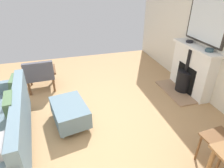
{
  "coord_description": "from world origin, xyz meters",
  "views": [
    {
      "loc": [
        -0.09,
        2.86,
        2.26
      ],
      "look_at": [
        -0.8,
        0.38,
        0.82
      ],
      "focal_mm": 30.63,
      "sensor_mm": 36.0,
      "label": 1
    }
  ],
  "objects_px": {
    "mantel_bowl_far": "(209,50)",
    "ottoman": "(70,112)",
    "armchair_accent": "(40,73)",
    "fireplace": "(190,72)",
    "mantel_bowl_near": "(190,41)",
    "sofa": "(0,130)"
  },
  "relations": [
    {
      "from": "sofa",
      "to": "ottoman",
      "type": "distance_m",
      "value": 1.05
    },
    {
      "from": "mantel_bowl_near",
      "to": "mantel_bowl_far",
      "type": "distance_m",
      "value": 0.6
    },
    {
      "from": "fireplace",
      "to": "mantel_bowl_far",
      "type": "height_order",
      "value": "mantel_bowl_far"
    },
    {
      "from": "armchair_accent",
      "to": "fireplace",
      "type": "bearing_deg",
      "value": 163.7
    },
    {
      "from": "fireplace",
      "to": "mantel_bowl_far",
      "type": "relative_size",
      "value": 8.14
    },
    {
      "from": "sofa",
      "to": "armchair_accent",
      "type": "relative_size",
      "value": 2.74
    },
    {
      "from": "mantel_bowl_far",
      "to": "armchair_accent",
      "type": "distance_m",
      "value": 3.49
    },
    {
      "from": "mantel_bowl_far",
      "to": "armchair_accent",
      "type": "xyz_separation_m",
      "value": [
        3.19,
        -1.26,
        -0.65
      ]
    },
    {
      "from": "ottoman",
      "to": "armchair_accent",
      "type": "height_order",
      "value": "armchair_accent"
    },
    {
      "from": "mantel_bowl_near",
      "to": "sofa",
      "type": "distance_m",
      "value": 3.86
    },
    {
      "from": "mantel_bowl_far",
      "to": "armchair_accent",
      "type": "bearing_deg",
      "value": -21.57
    },
    {
      "from": "mantel_bowl_near",
      "to": "sofa",
      "type": "xyz_separation_m",
      "value": [
        3.66,
        0.99,
        -0.7
      ]
    },
    {
      "from": "fireplace",
      "to": "sofa",
      "type": "relative_size",
      "value": 0.6
    },
    {
      "from": "mantel_bowl_near",
      "to": "ottoman",
      "type": "relative_size",
      "value": 0.17
    },
    {
      "from": "fireplace",
      "to": "sofa",
      "type": "xyz_separation_m",
      "value": [
        3.62,
        0.73,
        -0.1
      ]
    },
    {
      "from": "mantel_bowl_near",
      "to": "armchair_accent",
      "type": "height_order",
      "value": "mantel_bowl_near"
    },
    {
      "from": "mantel_bowl_far",
      "to": "ottoman",
      "type": "relative_size",
      "value": 0.17
    },
    {
      "from": "fireplace",
      "to": "mantel_bowl_near",
      "type": "height_order",
      "value": "mantel_bowl_near"
    },
    {
      "from": "fireplace",
      "to": "ottoman",
      "type": "distance_m",
      "value": 2.68
    },
    {
      "from": "fireplace",
      "to": "ottoman",
      "type": "height_order",
      "value": "fireplace"
    },
    {
      "from": "mantel_bowl_near",
      "to": "mantel_bowl_far",
      "type": "relative_size",
      "value": 1.01
    },
    {
      "from": "mantel_bowl_near",
      "to": "fireplace",
      "type": "bearing_deg",
      "value": 81.3
    }
  ]
}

